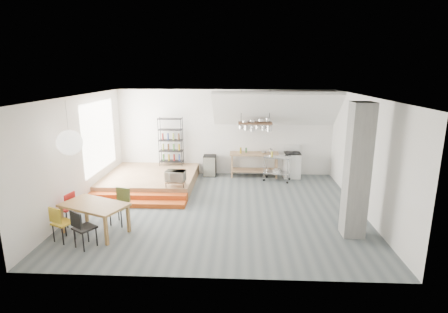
{
  "coord_description": "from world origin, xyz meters",
  "views": [
    {
      "loc": [
        0.57,
        -9.42,
        3.88
      ],
      "look_at": [
        0.09,
        0.8,
        1.34
      ],
      "focal_mm": 28.0,
      "sensor_mm": 36.0,
      "label": 1
    }
  ],
  "objects_px": {
    "stove": "(292,165)",
    "mini_fridge": "(210,166)",
    "rolling_cart": "(277,165)",
    "dining_table": "(94,207)"
  },
  "relations": [
    {
      "from": "stove",
      "to": "rolling_cart",
      "type": "height_order",
      "value": "stove"
    },
    {
      "from": "dining_table",
      "to": "rolling_cart",
      "type": "xyz_separation_m",
      "value": [
        4.85,
        4.38,
        -0.08
      ]
    },
    {
      "from": "stove",
      "to": "mini_fridge",
      "type": "relative_size",
      "value": 1.5
    },
    {
      "from": "dining_table",
      "to": "rolling_cart",
      "type": "height_order",
      "value": "rolling_cart"
    },
    {
      "from": "stove",
      "to": "mini_fridge",
      "type": "height_order",
      "value": "stove"
    },
    {
      "from": "dining_table",
      "to": "mini_fridge",
      "type": "height_order",
      "value": "mini_fridge"
    },
    {
      "from": "dining_table",
      "to": "mini_fridge",
      "type": "distance_m",
      "value": 5.44
    },
    {
      "from": "dining_table",
      "to": "stove",
      "type": "bearing_deg",
      "value": 64.69
    },
    {
      "from": "dining_table",
      "to": "mini_fridge",
      "type": "relative_size",
      "value": 2.28
    },
    {
      "from": "stove",
      "to": "rolling_cart",
      "type": "xyz_separation_m",
      "value": [
        -0.59,
        -0.46,
        0.11
      ]
    }
  ]
}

